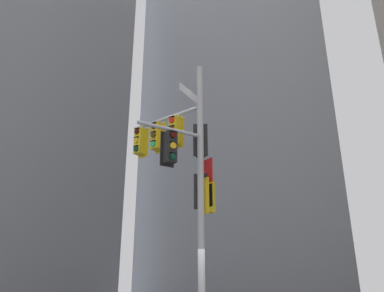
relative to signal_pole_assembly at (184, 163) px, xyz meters
The scene contains 2 objects.
building_mid_block 29.73m from the signal_pole_assembly, 94.78° to the left, with size 15.59×15.59×47.49m, color #9399A3.
signal_pole_assembly is the anchor object (origin of this frame).
Camera 1 is at (3.51, -11.06, 1.55)m, focal length 35.41 mm.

